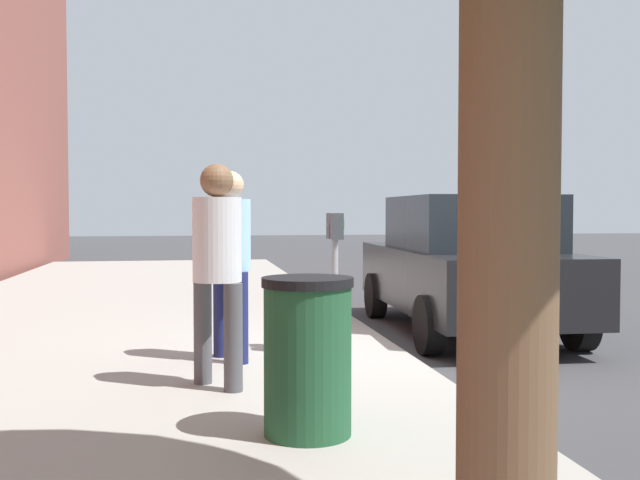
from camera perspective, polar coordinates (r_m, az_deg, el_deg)
name	(u,v)px	position (r m, az deg, el deg)	size (l,w,h in m)	color
ground_plane	(393,356)	(8.16, 5.63, -8.92)	(80.00, 80.00, 0.00)	#38383A
sidewalk_slab	(108,359)	(7.91, -16.08, -8.81)	(28.00, 6.00, 0.15)	gray
parking_meter	(335,253)	(7.37, 1.16, -0.97)	(0.36, 0.12, 1.41)	gray
pedestrian_at_meter	(230,248)	(7.10, -6.96, -0.62)	(0.51, 0.39, 1.81)	#191E4C
pedestrian_bystander	(217,255)	(6.01, -7.94, -1.16)	(0.47, 0.39, 1.81)	#47474C
parked_sedan_near	(466,264)	(9.74, 11.17, -1.82)	(4.47, 2.11, 1.77)	black
trash_bin	(308,356)	(4.76, -0.97, -8.93)	(0.59, 0.59, 1.01)	#1E4C2D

